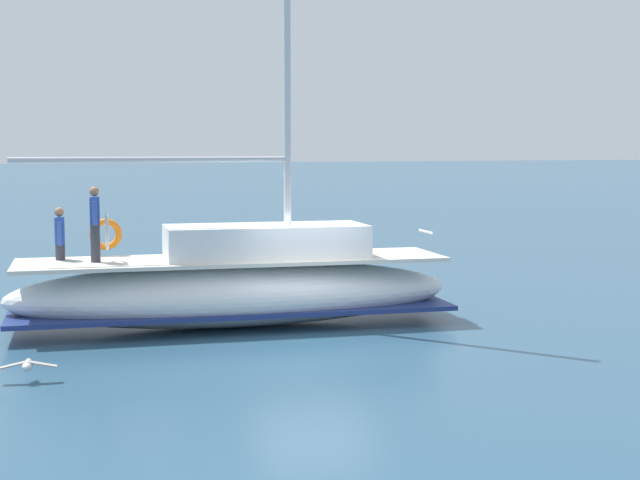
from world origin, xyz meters
TOP-DOWN VIEW (x-y plane):
  - ground_plane at (0.00, 0.00)m, footprint 400.00×400.00m
  - main_sailboat at (-1.55, -1.24)m, footprint 3.48×9.81m
  - seagull at (2.00, -5.81)m, footprint 0.48×0.95m
  - mooring_buoy at (-6.59, 1.27)m, footprint 0.53×0.53m

SIDE VIEW (x-z plane):
  - ground_plane at x=0.00m, z-range 0.00..0.00m
  - mooring_buoy at x=-6.59m, z-range -0.27..0.59m
  - seagull at x=2.00m, z-range 0.21..0.38m
  - main_sailboat at x=-1.55m, z-range -5.22..7.03m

